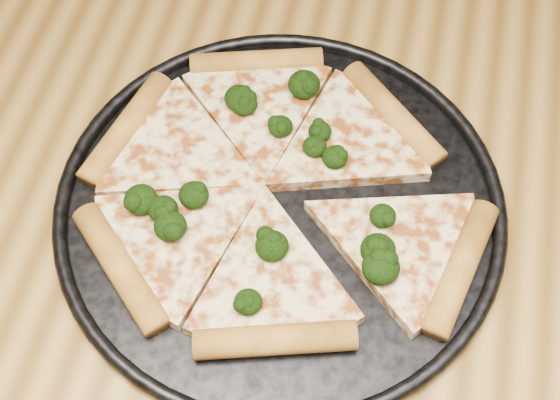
# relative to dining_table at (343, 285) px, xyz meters

# --- Properties ---
(dining_table) EXTENTS (1.20, 0.90, 0.75)m
(dining_table) POSITION_rel_dining_table_xyz_m (0.00, 0.00, 0.00)
(dining_table) COLOR olive
(dining_table) RESTS_ON ground
(pizza_pan) EXTENTS (0.40, 0.40, 0.02)m
(pizza_pan) POSITION_rel_dining_table_xyz_m (-0.07, 0.02, 0.10)
(pizza_pan) COLOR black
(pizza_pan) RESTS_ON dining_table
(pizza) EXTENTS (0.37, 0.34, 0.02)m
(pizza) POSITION_rel_dining_table_xyz_m (-0.08, 0.03, 0.11)
(pizza) COLOR #DFC788
(pizza) RESTS_ON pizza_pan
(broccoli_florets) EXTENTS (0.24, 0.25, 0.02)m
(broccoli_florets) POSITION_rel_dining_table_xyz_m (-0.08, 0.02, 0.12)
(broccoli_florets) COLOR black
(broccoli_florets) RESTS_ON pizza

